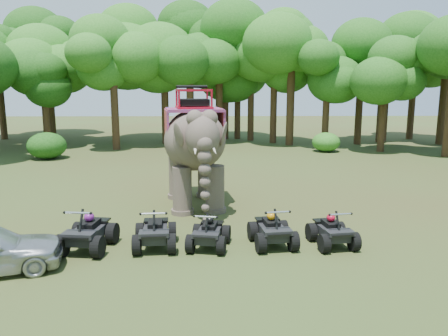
{
  "coord_description": "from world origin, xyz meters",
  "views": [
    {
      "loc": [
        -0.28,
        -13.94,
        4.78
      ],
      "look_at": [
        0.0,
        1.2,
        1.9
      ],
      "focal_mm": 35.0,
      "sensor_mm": 36.0,
      "label": 1
    }
  ],
  "objects_px": {
    "elephant": "(195,147)",
    "atv_0": "(87,228)",
    "atv_2": "(209,229)",
    "atv_4": "(332,227)",
    "atv_3": "(272,226)",
    "atv_1": "(155,227)"
  },
  "relations": [
    {
      "from": "atv_1",
      "to": "atv_4",
      "type": "xyz_separation_m",
      "value": [
        5.32,
        0.07,
        -0.04
      ]
    },
    {
      "from": "atv_2",
      "to": "atv_1",
      "type": "bearing_deg",
      "value": -171.42
    },
    {
      "from": "atv_0",
      "to": "atv_1",
      "type": "relative_size",
      "value": 1.07
    },
    {
      "from": "elephant",
      "to": "atv_4",
      "type": "relative_size",
      "value": 3.59
    },
    {
      "from": "atv_0",
      "to": "atv_4",
      "type": "distance_m",
      "value": 7.29
    },
    {
      "from": "elephant",
      "to": "atv_2",
      "type": "relative_size",
      "value": 3.66
    },
    {
      "from": "atv_0",
      "to": "atv_4",
      "type": "height_order",
      "value": "atv_0"
    },
    {
      "from": "atv_1",
      "to": "atv_3",
      "type": "xyz_separation_m",
      "value": [
        3.51,
        0.12,
        -0.01
      ]
    },
    {
      "from": "atv_0",
      "to": "atv_1",
      "type": "height_order",
      "value": "atv_0"
    },
    {
      "from": "atv_0",
      "to": "atv_2",
      "type": "relative_size",
      "value": 1.17
    },
    {
      "from": "atv_3",
      "to": "atv_4",
      "type": "distance_m",
      "value": 1.81
    },
    {
      "from": "elephant",
      "to": "atv_1",
      "type": "relative_size",
      "value": 3.34
    },
    {
      "from": "atv_3",
      "to": "elephant",
      "type": "bearing_deg",
      "value": 110.71
    },
    {
      "from": "elephant",
      "to": "atv_0",
      "type": "relative_size",
      "value": 3.14
    },
    {
      "from": "atv_2",
      "to": "atv_4",
      "type": "relative_size",
      "value": 0.98
    },
    {
      "from": "atv_2",
      "to": "atv_3",
      "type": "height_order",
      "value": "atv_3"
    },
    {
      "from": "elephant",
      "to": "atv_0",
      "type": "height_order",
      "value": "elephant"
    },
    {
      "from": "atv_1",
      "to": "elephant",
      "type": "bearing_deg",
      "value": 73.72
    },
    {
      "from": "atv_2",
      "to": "atv_4",
      "type": "distance_m",
      "value": 3.72
    },
    {
      "from": "elephant",
      "to": "atv_2",
      "type": "height_order",
      "value": "elephant"
    },
    {
      "from": "atv_0",
      "to": "atv_3",
      "type": "relative_size",
      "value": 1.08
    },
    {
      "from": "atv_0",
      "to": "atv_1",
      "type": "bearing_deg",
      "value": 10.44
    }
  ]
}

